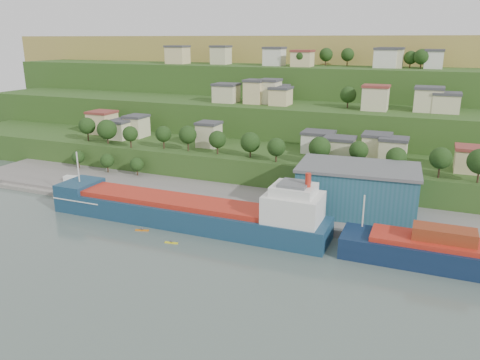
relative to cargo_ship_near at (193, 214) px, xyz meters
The scene contains 10 objects.
ground 9.52m from the cargo_ship_near, 83.52° to the right, with size 500.00×500.00×0.00m, color #485850.
quay 28.55m from the cargo_ship_near, 42.22° to the left, with size 220.00×26.00×4.00m, color slate.
pebble_beach 55.63m from the cargo_ship_near, 166.39° to the left, with size 40.00×18.00×2.40m, color slate.
hillside 159.80m from the cargo_ship_near, 89.63° to the left, with size 360.00×210.73×96.00m.
cargo_ship_near is the anchor object (origin of this frame).
warehouse 43.95m from the cargo_ship_near, 28.52° to the left, with size 32.29×21.19×12.80m.
caravan 53.68m from the cargo_ship_near, 164.92° to the left, with size 5.31×2.21×2.48m, color white.
dinghy 40.46m from the cargo_ship_near, 161.92° to the left, with size 4.00×1.50×0.80m, color silver.
kayak_orange 13.40m from the cargo_ship_near, 140.76° to the right, with size 3.50×1.55×0.87m.
kayak_yellow 12.39m from the cargo_ship_near, 87.07° to the right, with size 3.27×1.04×0.80m.
Camera 1 is at (53.73, -91.03, 46.60)m, focal length 35.00 mm.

